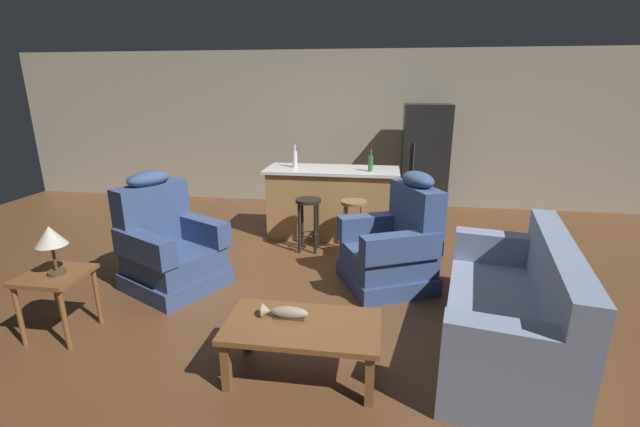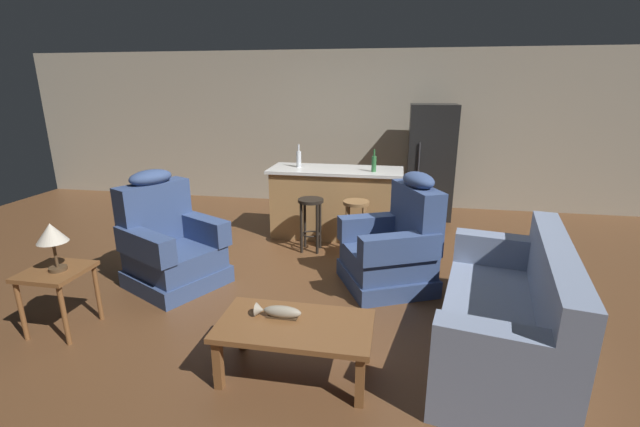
{
  "view_description": "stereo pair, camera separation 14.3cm",
  "coord_description": "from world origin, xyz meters",
  "px_view_note": "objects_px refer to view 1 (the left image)",
  "views": [
    {
      "loc": [
        0.68,
        -4.32,
        2.04
      ],
      "look_at": [
        0.05,
        -0.1,
        0.75
      ],
      "focal_mm": 24.0,
      "sensor_mm": 36.0,
      "label": 1
    },
    {
      "loc": [
        0.82,
        -4.3,
        2.04
      ],
      "look_at": [
        0.05,
        -0.1,
        0.75
      ],
      "focal_mm": 24.0,
      "sensor_mm": 36.0,
      "label": 2
    }
  ],
  "objects_px": {
    "fish_figurine": "(285,312)",
    "bottle_short_amber": "(295,159)",
    "recliner_near_lamp": "(168,247)",
    "bar_stool_left": "(308,215)",
    "couch": "(513,313)",
    "kitchen_island": "(332,202)",
    "end_table": "(56,284)",
    "coffee_table": "(302,331)",
    "recliner_near_island": "(395,246)",
    "bottle_tall_green": "(371,163)",
    "refrigerator": "(424,161)",
    "bar_stool_right": "(354,217)",
    "table_lamp": "(50,238)"
  },
  "relations": [
    {
      "from": "fish_figurine",
      "to": "bottle_short_amber",
      "type": "distance_m",
      "value": 3.12
    },
    {
      "from": "recliner_near_lamp",
      "to": "bar_stool_left",
      "type": "distance_m",
      "value": 1.73
    },
    {
      "from": "couch",
      "to": "bar_stool_left",
      "type": "bearing_deg",
      "value": -33.49
    },
    {
      "from": "recliner_near_lamp",
      "to": "kitchen_island",
      "type": "height_order",
      "value": "recliner_near_lamp"
    },
    {
      "from": "fish_figurine",
      "to": "end_table",
      "type": "xyz_separation_m",
      "value": [
        -1.97,
        0.17,
        -0.0
      ]
    },
    {
      "from": "couch",
      "to": "recliner_near_lamp",
      "type": "bearing_deg",
      "value": -1.82
    },
    {
      "from": "coffee_table",
      "to": "recliner_near_island",
      "type": "height_order",
      "value": "recliner_near_island"
    },
    {
      "from": "fish_figurine",
      "to": "bottle_tall_green",
      "type": "relative_size",
      "value": 1.17
    },
    {
      "from": "recliner_near_island",
      "to": "refrigerator",
      "type": "distance_m",
      "value": 2.72
    },
    {
      "from": "fish_figurine",
      "to": "coffee_table",
      "type": "bearing_deg",
      "value": -23.78
    },
    {
      "from": "end_table",
      "to": "bar_stool_left",
      "type": "distance_m",
      "value": 2.79
    },
    {
      "from": "bar_stool_right",
      "to": "refrigerator",
      "type": "relative_size",
      "value": 0.39
    },
    {
      "from": "bottle_short_amber",
      "to": "bar_stool_right",
      "type": "bearing_deg",
      "value": -37.09
    },
    {
      "from": "recliner_near_lamp",
      "to": "bar_stool_left",
      "type": "height_order",
      "value": "recliner_near_lamp"
    },
    {
      "from": "recliner_near_lamp",
      "to": "end_table",
      "type": "relative_size",
      "value": 2.14
    },
    {
      "from": "fish_figurine",
      "to": "kitchen_island",
      "type": "xyz_separation_m",
      "value": [
        -0.02,
        2.99,
        0.02
      ]
    },
    {
      "from": "recliner_near_island",
      "to": "kitchen_island",
      "type": "distance_m",
      "value": 1.66
    },
    {
      "from": "coffee_table",
      "to": "bar_stool_left",
      "type": "relative_size",
      "value": 1.62
    },
    {
      "from": "bottle_tall_green",
      "to": "recliner_near_lamp",
      "type": "bearing_deg",
      "value": -139.85
    },
    {
      "from": "coffee_table",
      "to": "couch",
      "type": "distance_m",
      "value": 1.65
    },
    {
      "from": "table_lamp",
      "to": "bottle_short_amber",
      "type": "xyz_separation_m",
      "value": [
        1.39,
        2.85,
        0.2
      ]
    },
    {
      "from": "coffee_table",
      "to": "refrigerator",
      "type": "xyz_separation_m",
      "value": [
        1.16,
        4.25,
        0.52
      ]
    },
    {
      "from": "kitchen_island",
      "to": "bottle_short_amber",
      "type": "bearing_deg",
      "value": 177.34
    },
    {
      "from": "bottle_tall_green",
      "to": "coffee_table",
      "type": "bearing_deg",
      "value": -96.87
    },
    {
      "from": "kitchen_island",
      "to": "bottle_tall_green",
      "type": "bearing_deg",
      "value": -12.48
    },
    {
      "from": "kitchen_island",
      "to": "fish_figurine",
      "type": "bearing_deg",
      "value": -89.6
    },
    {
      "from": "recliner_near_lamp",
      "to": "bottle_short_amber",
      "type": "bearing_deg",
      "value": 89.47
    },
    {
      "from": "bar_stool_left",
      "to": "recliner_near_island",
      "type": "bearing_deg",
      "value": -37.33
    },
    {
      "from": "end_table",
      "to": "bottle_short_amber",
      "type": "relative_size",
      "value": 1.79
    },
    {
      "from": "table_lamp",
      "to": "bar_stool_right",
      "type": "bearing_deg",
      "value": 44.25
    },
    {
      "from": "couch",
      "to": "end_table",
      "type": "height_order",
      "value": "couch"
    },
    {
      "from": "end_table",
      "to": "refrigerator",
      "type": "relative_size",
      "value": 0.32
    },
    {
      "from": "fish_figurine",
      "to": "end_table",
      "type": "distance_m",
      "value": 1.98
    },
    {
      "from": "fish_figurine",
      "to": "couch",
      "type": "relative_size",
      "value": 0.17
    },
    {
      "from": "bottle_short_amber",
      "to": "recliner_near_island",
      "type": "bearing_deg",
      "value": -47.13
    },
    {
      "from": "bar_stool_left",
      "to": "refrigerator",
      "type": "xyz_separation_m",
      "value": [
        1.54,
        1.83,
        0.41
      ]
    },
    {
      "from": "coffee_table",
      "to": "kitchen_island",
      "type": "height_order",
      "value": "kitchen_island"
    },
    {
      "from": "coffee_table",
      "to": "fish_figurine",
      "type": "relative_size",
      "value": 3.24
    },
    {
      "from": "table_lamp",
      "to": "bar_stool_right",
      "type": "xyz_separation_m",
      "value": [
        2.26,
        2.2,
        -0.4
      ]
    },
    {
      "from": "end_table",
      "to": "table_lamp",
      "type": "xyz_separation_m",
      "value": [
        0.04,
        -0.01,
        0.41
      ]
    },
    {
      "from": "couch",
      "to": "bottle_short_amber",
      "type": "height_order",
      "value": "bottle_short_amber"
    },
    {
      "from": "coffee_table",
      "to": "bar_stool_right",
      "type": "xyz_separation_m",
      "value": [
        0.18,
        2.42,
        0.11
      ]
    },
    {
      "from": "fish_figurine",
      "to": "recliner_near_lamp",
      "type": "relative_size",
      "value": 0.28
    },
    {
      "from": "fish_figurine",
      "to": "kitchen_island",
      "type": "bearing_deg",
      "value": 90.4
    },
    {
      "from": "table_lamp",
      "to": "bar_stool_right",
      "type": "height_order",
      "value": "table_lamp"
    },
    {
      "from": "bar_stool_left",
      "to": "bottle_tall_green",
      "type": "relative_size",
      "value": 2.34
    },
    {
      "from": "recliner_near_island",
      "to": "bottle_tall_green",
      "type": "bearing_deg",
      "value": -101.2
    },
    {
      "from": "couch",
      "to": "bottle_short_amber",
      "type": "xyz_separation_m",
      "value": [
        -2.24,
        2.56,
        0.73
      ]
    },
    {
      "from": "coffee_table",
      "to": "couch",
      "type": "xyz_separation_m",
      "value": [
        1.56,
        0.52,
        -0.02
      ]
    },
    {
      "from": "coffee_table",
      "to": "table_lamp",
      "type": "distance_m",
      "value": 2.15
    }
  ]
}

